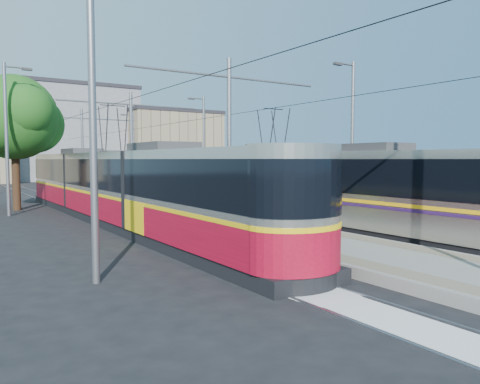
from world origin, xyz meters
TOP-DOWN VIEW (x-y plane):
  - ground at (0.00, 0.00)m, footprint 160.00×160.00m
  - platform at (0.00, 17.00)m, footprint 4.00×50.00m
  - tactile_strip_left at (-1.45, 17.00)m, footprint 0.70×50.00m
  - tactile_strip_right at (1.45, 17.00)m, footprint 0.70×50.00m
  - rails at (0.00, 17.00)m, footprint 8.71×70.00m
  - track_arrow at (-3.60, -3.00)m, footprint 1.20×5.00m
  - tram_left at (-3.60, 12.54)m, footprint 2.43×28.45m
  - tram_right at (3.60, 9.61)m, footprint 2.43×31.15m
  - catenary at (0.00, 14.15)m, footprint 9.20×70.00m
  - street_lamps at (-0.00, 21.00)m, footprint 15.18×38.22m
  - shelter at (0.53, 14.73)m, footprint 0.89×1.15m
  - tree at (-6.41, 21.10)m, footprint 5.43×5.02m
  - building_centre at (6.00, 64.00)m, footprint 18.36×14.28m
  - building_right at (20.00, 58.00)m, footprint 14.28×10.20m

SIDE VIEW (x-z plane):
  - ground at x=0.00m, z-range 0.00..0.00m
  - track_arrow at x=-3.60m, z-range 0.00..0.01m
  - rails at x=0.00m, z-range 0.00..0.03m
  - platform at x=0.00m, z-range 0.00..0.30m
  - tactile_strip_left at x=-1.45m, z-range 0.30..0.31m
  - tactile_strip_right at x=1.45m, z-range 0.30..0.31m
  - shelter at x=0.53m, z-range 0.35..2.60m
  - tram_left at x=-3.60m, z-range -1.04..4.46m
  - tram_right at x=3.60m, z-range -0.89..4.61m
  - street_lamps at x=0.00m, z-range 0.18..8.18m
  - catenary at x=0.00m, z-range 1.02..8.02m
  - building_right at x=20.00m, z-range 0.01..10.46m
  - tree at x=-6.41m, z-range 1.39..9.28m
  - building_centre at x=6.00m, z-range 0.01..13.77m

